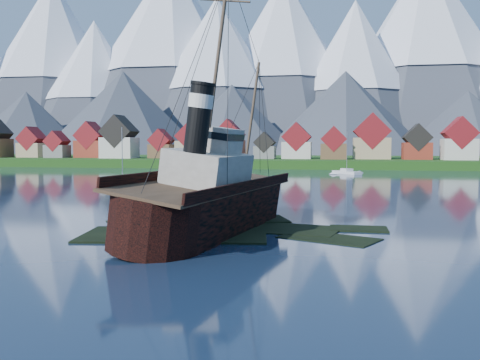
% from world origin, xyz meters
% --- Properties ---
extents(ground, '(1400.00, 1400.00, 0.00)m').
position_xyz_m(ground, '(0.00, 0.00, 0.00)').
color(ground, '#16263E').
rests_on(ground, ground).
extents(shoal, '(31.71, 21.24, 1.14)m').
position_xyz_m(shoal, '(1.78, 2.15, -0.35)').
color(shoal, black).
rests_on(shoal, ground).
extents(shore_bank, '(600.00, 80.00, 3.20)m').
position_xyz_m(shore_bank, '(0.00, 170.00, 0.00)').
color(shore_bank, '#194313').
rests_on(shore_bank, ground).
extents(seawall, '(600.00, 2.50, 2.00)m').
position_xyz_m(seawall, '(0.00, 132.00, 0.00)').
color(seawall, '#3F3D38').
rests_on(seawall, ground).
extents(town, '(250.96, 16.69, 17.30)m').
position_xyz_m(town, '(-33.12, 152.18, 8.99)').
color(town, maroon).
rests_on(town, ground).
extents(mountains, '(965.00, 340.00, 205.00)m').
position_xyz_m(mountains, '(-0.79, 481.26, 89.34)').
color(mountains, '#2D333D').
rests_on(mountains, ground).
extents(tugboat_wreck, '(7.82, 33.70, 26.71)m').
position_xyz_m(tugboat_wreck, '(-0.35, 2.39, 3.34)').
color(tugboat_wreck, black).
rests_on(tugboat_wreck, ground).
extents(sailboat_a, '(3.35, 10.65, 12.81)m').
position_xyz_m(sailboat_a, '(-29.98, 50.22, 0.28)').
color(sailboat_a, silver).
rests_on(sailboat_a, ground).
extents(sailboat_c, '(8.74, 5.94, 11.23)m').
position_xyz_m(sailboat_c, '(-7.21, 66.63, 0.25)').
color(sailboat_c, silver).
rests_on(sailboat_c, ground).
extents(sailboat_e, '(8.59, 10.78, 12.93)m').
position_xyz_m(sailboat_e, '(15.94, 107.87, 0.28)').
color(sailboat_e, silver).
rests_on(sailboat_e, ground).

